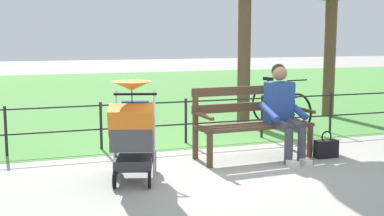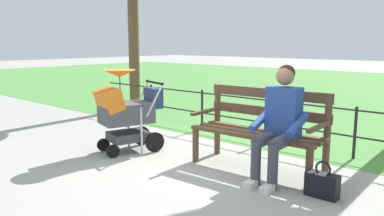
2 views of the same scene
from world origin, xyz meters
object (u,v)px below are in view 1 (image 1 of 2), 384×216
(person_on_bench, at_px, (283,109))
(stroller, at_px, (133,130))
(park_bench, at_px, (251,119))
(handbag, at_px, (326,148))
(bicycle, at_px, (279,106))

(person_on_bench, xyz_separation_m, stroller, (2.14, 0.41, -0.08))
(park_bench, xyz_separation_m, handbag, (-0.96, 0.38, -0.40))
(stroller, distance_m, handbag, 2.78)
(person_on_bench, distance_m, bicycle, 2.55)
(park_bench, bearing_deg, person_on_bench, 148.75)
(handbag, bearing_deg, person_on_bench, -15.20)
(person_on_bench, relative_size, bicycle, 0.78)
(park_bench, relative_size, bicycle, 0.99)
(person_on_bench, xyz_separation_m, bicycle, (-1.18, -2.23, -0.31))
(park_bench, relative_size, person_on_bench, 1.27)
(park_bench, xyz_separation_m, stroller, (1.77, 0.63, 0.07))
(person_on_bench, bearing_deg, park_bench, -31.25)
(park_bench, height_order, stroller, stroller)
(stroller, bearing_deg, park_bench, -160.30)
(stroller, relative_size, handbag, 3.11)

